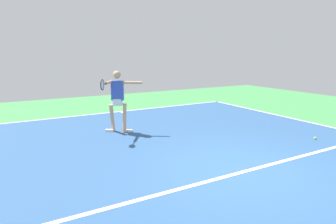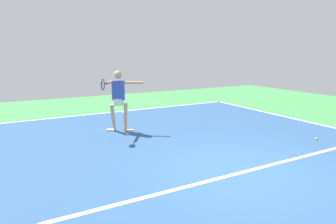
# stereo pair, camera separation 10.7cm
# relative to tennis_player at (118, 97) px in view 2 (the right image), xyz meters

# --- Properties ---
(ground_plane) EXTENTS (23.21, 23.21, 0.00)m
(ground_plane) POSITION_rel_tennis_player_xyz_m (-1.14, 3.93, -1.06)
(ground_plane) COLOR #428E4C
(court_surface) EXTENTS (9.95, 13.80, 0.00)m
(court_surface) POSITION_rel_tennis_player_xyz_m (-1.14, 3.93, -1.05)
(court_surface) COLOR #2D5484
(court_surface) RESTS_ON ground_plane
(court_line_baseline_near) EXTENTS (9.95, 0.10, 0.01)m
(court_line_baseline_near) POSITION_rel_tennis_player_xyz_m (-1.14, -2.92, -1.05)
(court_line_baseline_near) COLOR white
(court_line_baseline_near) RESTS_ON ground_plane
(court_line_service) EXTENTS (7.46, 0.10, 0.01)m
(court_line_service) POSITION_rel_tennis_player_xyz_m (-1.14, 4.01, -1.05)
(court_line_service) COLOR white
(court_line_service) RESTS_ON ground_plane
(court_line_centre_mark) EXTENTS (0.10, 0.30, 0.01)m
(court_line_centre_mark) POSITION_rel_tennis_player_xyz_m (-1.14, -2.72, -1.05)
(court_line_centre_mark) COLOR white
(court_line_centre_mark) RESTS_ON ground_plane
(tennis_player) EXTENTS (1.37, 1.07, 1.82)m
(tennis_player) POSITION_rel_tennis_player_xyz_m (0.00, 0.00, 0.00)
(tennis_player) COLOR tan
(tennis_player) RESTS_ON ground_plane
(tennis_ball_centre_court) EXTENTS (0.07, 0.07, 0.07)m
(tennis_ball_centre_court) POSITION_rel_tennis_player_xyz_m (-4.41, 3.34, -1.02)
(tennis_ball_centre_court) COLOR yellow
(tennis_ball_centre_court) RESTS_ON ground_plane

